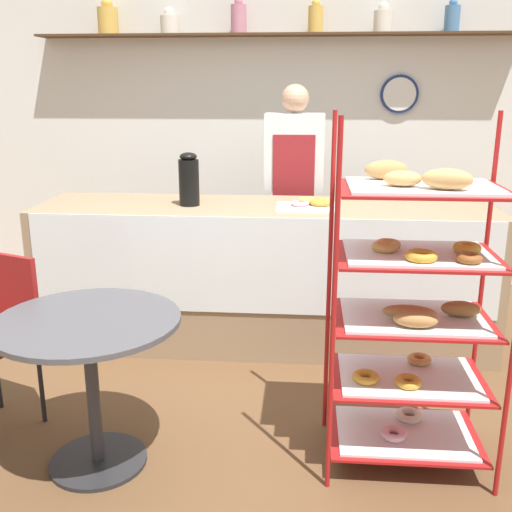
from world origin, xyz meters
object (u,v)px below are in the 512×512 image
cafe_table (90,355)px  donut_tray_counter (309,205)px  coffee_carafe (189,180)px  person_worker (294,191)px  pastry_rack (413,307)px

cafe_table → donut_tray_counter: 1.79m
donut_tray_counter → cafe_table: bearing=-123.9°
donut_tray_counter → coffee_carafe: bearing=179.5°
cafe_table → donut_tray_counter: size_ratio=2.11×
person_worker → cafe_table: (-0.86, -2.14, -0.39)m
cafe_table → pastry_rack: bearing=6.3°
person_worker → cafe_table: size_ratio=2.10×
cafe_table → donut_tray_counter: bearing=56.1°
person_worker → pastry_rack: bearing=-73.7°
coffee_carafe → donut_tray_counter: size_ratio=0.88×
pastry_rack → coffee_carafe: bearing=134.0°
person_worker → donut_tray_counter: 0.71m
coffee_carafe → person_worker: bearing=46.0°
coffee_carafe → donut_tray_counter: (0.78, -0.01, -0.15)m
pastry_rack → donut_tray_counter: 1.38m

